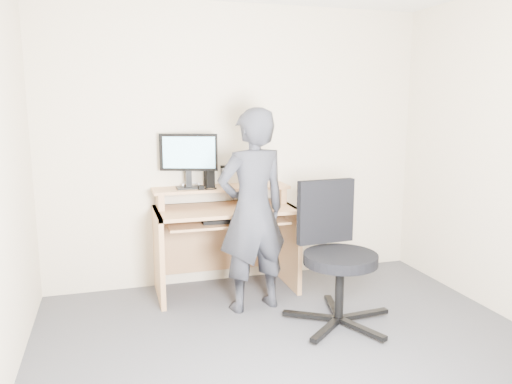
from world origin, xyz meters
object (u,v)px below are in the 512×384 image
desk (224,228)px  person (253,211)px  monitor (189,156)px  office_chair (335,249)px

desk → person: bearing=-76.5°
desk → monitor: size_ratio=2.49×
desk → office_chair: (0.65, -0.90, 0.02)m
desk → monitor: (-0.28, 0.06, 0.65)m
office_chair → person: size_ratio=0.65×
desk → monitor: bearing=167.4°
office_chair → monitor: bearing=129.5°
office_chair → person: (-0.53, 0.40, 0.24)m
person → monitor: bearing=-65.5°
monitor → office_chair: size_ratio=0.46×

